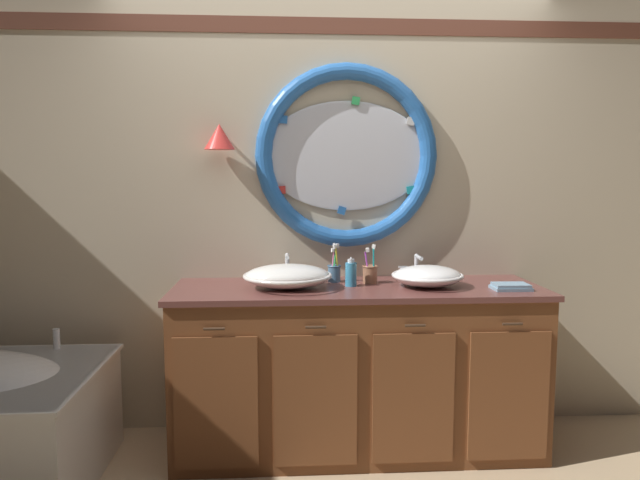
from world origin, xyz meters
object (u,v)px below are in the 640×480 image
(toothbrush_holder_right, at_px, (370,273))
(folded_hand_towel, at_px, (511,287))
(soap_dispenser, at_px, (351,274))
(sink_basin_right, at_px, (427,276))
(toothbrush_holder_left, at_px, (334,271))
(sink_basin_left, at_px, (288,276))

(toothbrush_holder_right, height_order, folded_hand_towel, toothbrush_holder_right)
(soap_dispenser, distance_m, folded_hand_towel, 0.83)
(toothbrush_holder_right, xyz_separation_m, soap_dispenser, (-0.12, -0.08, 0.01))
(folded_hand_towel, bearing_deg, soap_dispenser, 169.62)
(sink_basin_right, relative_size, toothbrush_holder_right, 1.77)
(toothbrush_holder_left, bearing_deg, soap_dispenser, -59.03)
(sink_basin_right, distance_m, folded_hand_towel, 0.43)
(sink_basin_left, relative_size, soap_dispenser, 3.00)
(toothbrush_holder_left, xyz_separation_m, soap_dispenser, (0.08, -0.13, 0.01))
(sink_basin_right, relative_size, soap_dispenser, 2.45)
(sink_basin_right, xyz_separation_m, soap_dispenser, (-0.41, 0.04, 0.01))
(sink_basin_left, distance_m, toothbrush_holder_left, 0.31)
(toothbrush_holder_left, distance_m, toothbrush_holder_right, 0.20)
(sink_basin_right, relative_size, folded_hand_towel, 2.00)
(toothbrush_holder_left, bearing_deg, sink_basin_right, -18.85)
(sink_basin_right, height_order, folded_hand_towel, sink_basin_right)
(sink_basin_left, xyz_separation_m, toothbrush_holder_right, (0.45, 0.12, -0.01))
(toothbrush_holder_left, relative_size, folded_hand_towel, 1.14)
(sink_basin_right, bearing_deg, folded_hand_towel, -15.50)
(soap_dispenser, xyz_separation_m, folded_hand_towel, (0.82, -0.15, -0.05))
(sink_basin_left, xyz_separation_m, toothbrush_holder_left, (0.26, 0.17, -0.00))
(toothbrush_holder_right, bearing_deg, sink_basin_left, -165.72)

